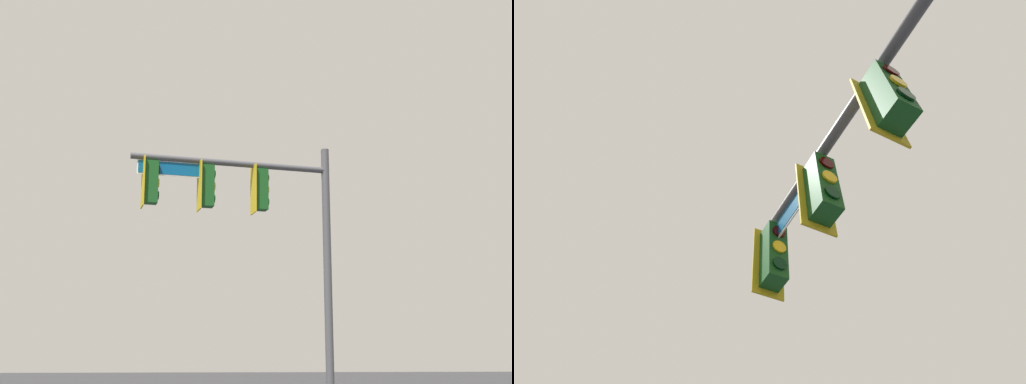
# 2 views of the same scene
# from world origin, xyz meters

# --- Properties ---
(signal_pole_near) EXTENTS (5.40, 0.58, 7.46)m
(signal_pole_near) POSITION_xyz_m (-4.59, -7.23, 5.44)
(signal_pole_near) COLOR #47474C
(signal_pole_near) RESTS_ON ground_plane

